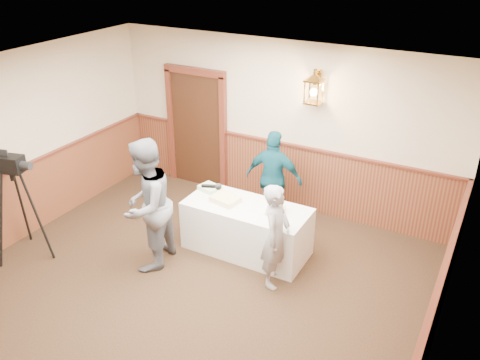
# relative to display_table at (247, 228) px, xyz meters

# --- Properties ---
(ground) EXTENTS (7.00, 7.00, 0.00)m
(ground) POSITION_rel_display_table_xyz_m (-0.23, -1.90, -0.38)
(ground) COLOR black
(ground) RESTS_ON ground
(room_shell) EXTENTS (6.02, 7.02, 2.81)m
(room_shell) POSITION_rel_display_table_xyz_m (-0.28, -1.45, 1.15)
(room_shell) COLOR beige
(room_shell) RESTS_ON ground
(display_table) EXTENTS (1.80, 0.80, 0.75)m
(display_table) POSITION_rel_display_table_xyz_m (0.00, 0.00, 0.00)
(display_table) COLOR white
(display_table) RESTS_ON ground
(tiered_cake) EXTENTS (0.32, 0.32, 0.27)m
(tiered_cake) POSITION_rel_display_table_xyz_m (0.43, 0.04, 0.48)
(tiered_cake) COLOR beige
(tiered_cake) RESTS_ON display_table
(sheet_cake_yellow) EXTENTS (0.44, 0.36, 0.08)m
(sheet_cake_yellow) POSITION_rel_display_table_xyz_m (-0.33, -0.04, 0.41)
(sheet_cake_yellow) COLOR #F8E994
(sheet_cake_yellow) RESTS_ON display_table
(sheet_cake_green) EXTENTS (0.35, 0.31, 0.07)m
(sheet_cake_green) POSITION_rel_display_table_xyz_m (-0.72, 0.17, 0.41)
(sheet_cake_green) COLOR #B2ECA7
(sheet_cake_green) RESTS_ON display_table
(interviewer) EXTENTS (1.60, 1.02, 1.88)m
(interviewer) POSITION_rel_display_table_xyz_m (-1.04, -0.94, 0.57)
(interviewer) COLOR slate
(interviewer) RESTS_ON ground
(baker) EXTENTS (0.40, 0.56, 1.46)m
(baker) POSITION_rel_display_table_xyz_m (0.69, -0.49, 0.35)
(baker) COLOR gray
(baker) RESTS_ON ground
(assistant_p) EXTENTS (0.95, 0.47, 1.56)m
(assistant_p) POSITION_rel_display_table_xyz_m (-0.02, 0.94, 0.41)
(assistant_p) COLOR #104859
(assistant_p) RESTS_ON ground
(tv_camera_rig) EXTENTS (0.62, 0.58, 1.58)m
(tv_camera_rig) POSITION_rel_display_table_xyz_m (-2.76, -1.63, 0.33)
(tv_camera_rig) COLOR black
(tv_camera_rig) RESTS_ON ground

